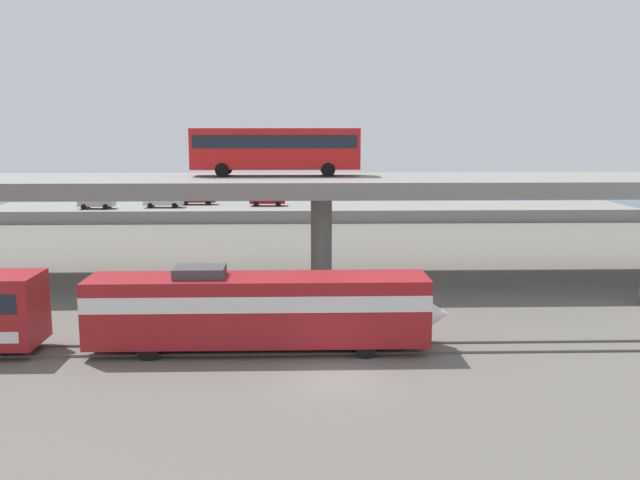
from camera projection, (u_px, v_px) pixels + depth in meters
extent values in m
plane|color=#605B54|center=(336.00, 379.00, 29.74)|extent=(260.00, 260.00, 0.00)
cube|color=#59544C|center=(333.00, 353.00, 32.92)|extent=(110.00, 0.12, 0.12)
cube|color=#59544C|center=(331.00, 344.00, 34.44)|extent=(110.00, 0.12, 0.12)
cube|color=maroon|center=(259.00, 309.00, 33.25)|extent=(16.32, 3.00, 3.20)
cube|color=silver|center=(258.00, 297.00, 33.16)|extent=(16.32, 3.04, 0.77)
cone|color=silver|center=(426.00, 314.00, 33.55)|extent=(2.23, 2.85, 2.85)
cube|color=black|center=(393.00, 290.00, 33.30)|extent=(2.23, 2.70, 1.02)
cube|color=#3F3F42|center=(200.00, 272.00, 32.88)|extent=(2.40, 1.80, 0.50)
cylinder|color=black|center=(361.00, 332.00, 34.99)|extent=(0.96, 0.18, 0.96)
cylinder|color=black|center=(366.00, 349.00, 32.33)|extent=(0.96, 0.18, 0.96)
cylinder|color=black|center=(159.00, 334.00, 34.69)|extent=(0.96, 0.18, 0.96)
cylinder|color=black|center=(148.00, 351.00, 32.03)|extent=(0.96, 0.18, 0.96)
cube|color=gray|center=(321.00, 185.00, 48.40)|extent=(96.00, 10.71, 1.10)
cylinder|color=gray|center=(321.00, 236.00, 48.98)|extent=(1.50, 1.50, 6.23)
cube|color=red|center=(276.00, 149.00, 49.30)|extent=(12.00, 2.55, 2.90)
cube|color=black|center=(276.00, 141.00, 49.22)|extent=(11.52, 2.59, 0.93)
cube|color=black|center=(358.00, 144.00, 49.43)|extent=(0.08, 2.30, 1.74)
cylinder|color=black|center=(327.00, 168.00, 50.84)|extent=(1.00, 0.26, 1.00)
cylinder|color=black|center=(328.00, 170.00, 48.45)|extent=(1.00, 0.26, 1.00)
cylinder|color=black|center=(226.00, 168.00, 50.62)|extent=(1.00, 0.26, 1.00)
cylinder|color=black|center=(222.00, 170.00, 48.23)|extent=(1.00, 0.26, 1.00)
cube|color=gray|center=(312.00, 212.00, 83.90)|extent=(76.84, 10.55, 1.44)
cube|color=#B7B7BC|center=(164.00, 202.00, 81.83)|extent=(4.60, 1.71, 0.70)
cube|color=#1E232B|center=(165.00, 197.00, 81.74)|extent=(2.02, 1.50, 0.48)
cylinder|color=black|center=(150.00, 206.00, 81.04)|extent=(0.64, 0.20, 0.64)
cylinder|color=black|center=(153.00, 204.00, 82.64)|extent=(0.64, 0.20, 0.64)
cylinder|color=black|center=(175.00, 206.00, 81.13)|extent=(0.64, 0.20, 0.64)
cylinder|color=black|center=(177.00, 204.00, 82.73)|extent=(0.64, 0.20, 0.64)
cube|color=maroon|center=(197.00, 199.00, 85.09)|extent=(4.67, 1.72, 0.70)
cube|color=#1E232B|center=(199.00, 194.00, 85.00)|extent=(2.06, 1.51, 0.48)
cylinder|color=black|center=(184.00, 203.00, 84.29)|extent=(0.64, 0.20, 0.64)
cylinder|color=black|center=(186.00, 201.00, 85.90)|extent=(0.64, 0.20, 0.64)
cylinder|color=black|center=(208.00, 203.00, 84.38)|extent=(0.64, 0.20, 0.64)
cylinder|color=black|center=(210.00, 201.00, 85.99)|extent=(0.64, 0.20, 0.64)
cube|color=maroon|center=(267.00, 200.00, 83.62)|extent=(4.25, 1.75, 0.70)
cube|color=#1E232B|center=(266.00, 196.00, 83.52)|extent=(1.87, 1.54, 0.48)
cylinder|color=black|center=(279.00, 202.00, 84.54)|extent=(0.64, 0.20, 0.64)
cylinder|color=black|center=(278.00, 204.00, 82.90)|extent=(0.64, 0.20, 0.64)
cylinder|color=black|center=(257.00, 203.00, 84.46)|extent=(0.64, 0.20, 0.64)
cylinder|color=black|center=(256.00, 204.00, 82.82)|extent=(0.64, 0.20, 0.64)
cube|color=#9E998C|center=(97.00, 203.00, 80.54)|extent=(4.04, 1.87, 0.70)
cube|color=#1E232B|center=(95.00, 198.00, 80.44)|extent=(1.78, 1.64, 0.48)
cylinder|color=black|center=(110.00, 205.00, 81.51)|extent=(0.64, 0.20, 0.64)
cylinder|color=black|center=(106.00, 207.00, 79.76)|extent=(0.64, 0.20, 0.64)
cylinder|color=black|center=(88.00, 205.00, 81.43)|extent=(0.64, 0.20, 0.64)
cylinder|color=black|center=(84.00, 207.00, 79.69)|extent=(0.64, 0.20, 0.64)
cube|color=#385B7A|center=(309.00, 199.00, 106.71)|extent=(140.00, 36.00, 0.01)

